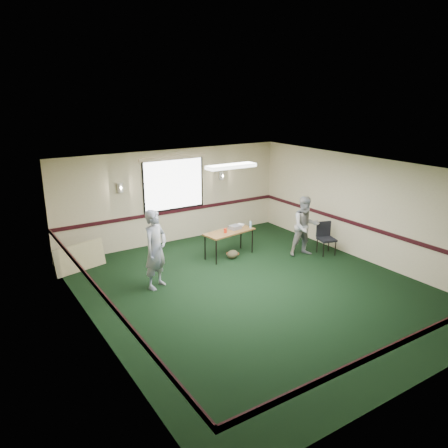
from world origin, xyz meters
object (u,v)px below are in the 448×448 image
folding_table (229,233)px  person_right (305,226)px  conference_chair (325,235)px  projector (235,227)px  person_left (156,249)px

folding_table → person_right: 2.04m
conference_chair → person_right: bearing=178.3°
projector → conference_chair: conference_chair is taller
folding_table → person_left: size_ratio=0.82×
conference_chair → person_right: size_ratio=0.53×
conference_chair → person_right: (-0.58, 0.18, 0.30)m
folding_table → person_left: bearing=-172.2°
folding_table → conference_chair: size_ratio=1.71×
folding_table → projector: (0.23, 0.07, 0.10)m
folding_table → conference_chair: bearing=-36.4°
folding_table → conference_chair: 2.63m
conference_chair → person_left: person_left is taller
projector → conference_chair: bearing=-42.2°
person_right → folding_table: bearing=165.5°
conference_chair → person_left: size_ratio=0.48×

